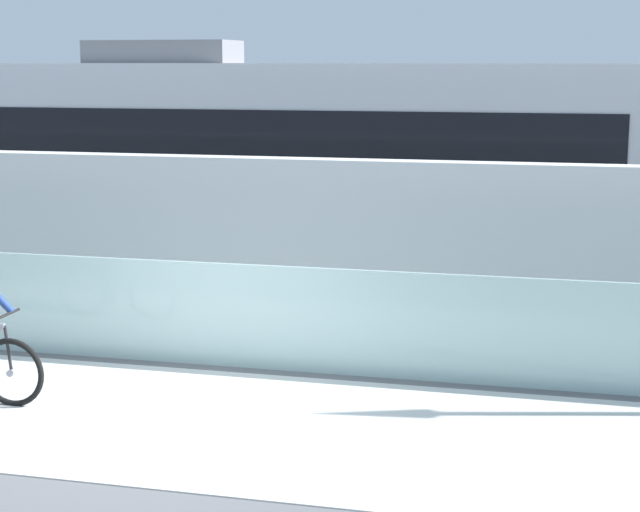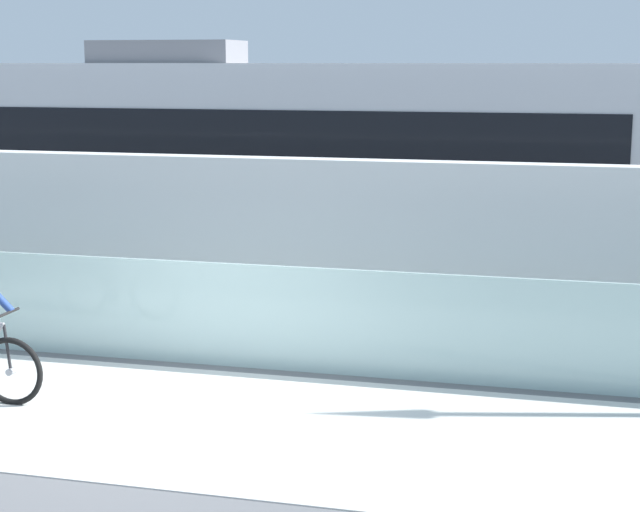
{
  "view_description": "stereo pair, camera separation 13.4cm",
  "coord_description": "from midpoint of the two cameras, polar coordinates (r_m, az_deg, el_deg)",
  "views": [
    {
      "loc": [
        3.69,
        -8.89,
        3.46
      ],
      "look_at": [
        0.97,
        2.35,
        1.25
      ],
      "focal_mm": 57.0,
      "sensor_mm": 36.0,
      "label": 1
    },
    {
      "loc": [
        3.82,
        -8.86,
        3.46
      ],
      "look_at": [
        0.97,
        2.35,
        1.25
      ],
      "focal_mm": 57.0,
      "sensor_mm": 36.0,
      "label": 2
    }
  ],
  "objects": [
    {
      "name": "ground_plane",
      "position": [
        10.24,
        -8.27,
        -9.04
      ],
      "size": [
        200.0,
        200.0,
        0.0
      ],
      "primitive_type": "plane",
      "color": "slate"
    },
    {
      "name": "concrete_barrier_wall",
      "position": [
        13.29,
        -2.39,
        0.69
      ],
      "size": [
        32.0,
        0.36,
        2.26
      ],
      "primitive_type": "cube",
      "color": "white",
      "rests_on": "ground"
    },
    {
      "name": "glass_parapet",
      "position": [
        11.72,
        -4.89,
        -3.32
      ],
      "size": [
        32.0,
        0.05,
        1.21
      ],
      "primitive_type": "cube",
      "color": "silver",
      "rests_on": "ground"
    },
    {
      "name": "tram_rail_near",
      "position": [
        15.85,
        0.21,
        -1.78
      ],
      "size": [
        32.0,
        0.08,
        0.01
      ],
      "primitive_type": "cube",
      "color": "#595654",
      "rests_on": "ground"
    },
    {
      "name": "bike_path_deck",
      "position": [
        10.24,
        -8.27,
        -9.01
      ],
      "size": [
        32.0,
        3.2,
        0.01
      ],
      "primitive_type": "cube",
      "color": "silver",
      "rests_on": "ground"
    },
    {
      "name": "tram_rail_far",
      "position": [
        17.22,
        1.37,
        -0.77
      ],
      "size": [
        32.0,
        0.08,
        0.01
      ],
      "primitive_type": "cube",
      "color": "#595654",
      "rests_on": "ground"
    }
  ]
}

